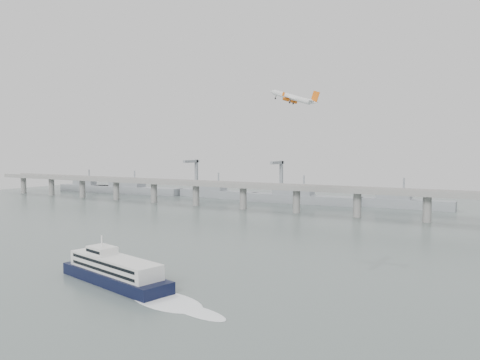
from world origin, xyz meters
The scene contains 5 objects.
ground centered at (0.00, 0.00, 0.00)m, with size 900.00×900.00×0.00m, color #566461.
bridge centered at (-1.15, 200.00, 17.65)m, with size 800.00×22.00×23.90m.
distant_fleet centered at (-155.36, 265.08, 6.22)m, with size 453.00×60.90×40.00m.
ferry centered at (-11.54, -22.04, 4.77)m, with size 92.14×31.59×17.59m.
airliner centered at (11.38, 95.76, 81.08)m, with size 32.41×29.29×11.85m.
Camera 1 is at (118.76, -151.96, 51.50)m, focal length 35.00 mm.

